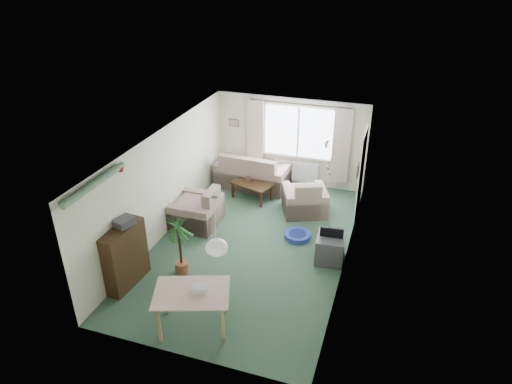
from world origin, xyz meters
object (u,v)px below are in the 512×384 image
(coffee_table, at_px, (252,191))
(dining_table, at_px, (193,309))
(tv_cube, at_px, (330,248))
(armchair_left, at_px, (196,206))
(sofa, at_px, (253,169))
(pet_bed, at_px, (298,236))
(bookshelf, at_px, (125,256))
(houseplant, at_px, (180,245))
(armchair_corner, at_px, (305,195))

(coffee_table, xyz_separation_m, dining_table, (0.53, -4.61, 0.13))
(dining_table, distance_m, tv_cube, 3.18)
(armchair_left, xyz_separation_m, coffee_table, (0.82, 1.58, -0.25))
(sofa, distance_m, pet_bed, 2.83)
(bookshelf, distance_m, tv_cube, 4.05)
(coffee_table, xyz_separation_m, houseplant, (-0.32, -3.36, 0.44))
(coffee_table, relative_size, tv_cube, 1.61)
(bookshelf, height_order, pet_bed, bookshelf)
(tv_cube, bearing_deg, bookshelf, -155.07)
(houseplant, bearing_deg, coffee_table, 84.55)
(bookshelf, relative_size, pet_bed, 2.09)
(dining_table, bearing_deg, bookshelf, 158.93)
(armchair_left, height_order, dining_table, armchair_left)
(armchair_left, height_order, bookshelf, bookshelf)
(armchair_corner, height_order, houseplant, houseplant)
(armchair_left, xyz_separation_m, tv_cube, (3.20, -0.44, -0.19))
(sofa, relative_size, pet_bed, 3.28)
(sofa, distance_m, bookshelf, 4.79)
(houseplant, xyz_separation_m, dining_table, (0.85, -1.25, -0.31))
(armchair_left, distance_m, coffee_table, 1.80)
(armchair_corner, relative_size, houseplant, 0.76)
(houseplant, bearing_deg, armchair_left, 105.80)
(armchair_corner, relative_size, pet_bed, 1.72)
(dining_table, bearing_deg, houseplant, 124.11)
(bookshelf, bearing_deg, tv_cube, 32.85)
(sofa, bearing_deg, armchair_corner, 152.71)
(pet_bed, bearing_deg, armchair_corner, 95.96)
(houseplant, distance_m, tv_cube, 3.04)
(sofa, distance_m, coffee_table, 0.82)
(armchair_corner, bearing_deg, dining_table, 55.82)
(armchair_left, xyz_separation_m, bookshelf, (-0.34, -2.38, 0.14))
(sofa, bearing_deg, houseplant, 91.56)
(coffee_table, relative_size, pet_bed, 1.70)
(armchair_corner, xyz_separation_m, pet_bed, (0.13, -1.20, -0.39))
(houseplant, xyz_separation_m, tv_cube, (2.70, 1.34, -0.38))
(armchair_corner, height_order, armchair_left, armchair_left)
(armchair_corner, bearing_deg, bookshelf, 32.69)
(armchair_left, distance_m, bookshelf, 2.41)
(sofa, height_order, armchair_corner, sofa)
(armchair_left, relative_size, coffee_table, 1.06)
(houseplant, relative_size, tv_cube, 2.14)
(armchair_left, bearing_deg, coffee_table, 152.02)
(bookshelf, height_order, dining_table, bookshelf)
(armchair_corner, xyz_separation_m, dining_table, (-0.91, -4.39, -0.10))
(armchair_corner, distance_m, houseplant, 3.60)
(coffee_table, height_order, houseplant, houseplant)
(bookshelf, distance_m, pet_bed, 3.76)
(sofa, relative_size, tv_cube, 3.11)
(sofa, relative_size, coffee_table, 1.93)
(sofa, height_order, dining_table, sofa)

